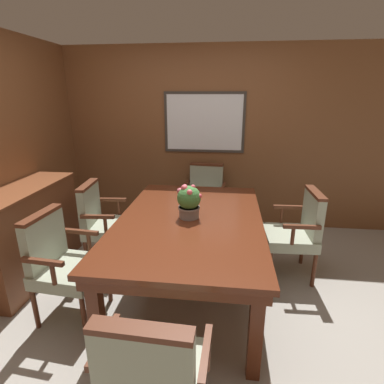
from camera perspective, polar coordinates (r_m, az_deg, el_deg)
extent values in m
plane|color=#A39E93|center=(2.93, -4.04, -20.59)|extent=(14.00, 14.00, 0.00)
cube|color=brown|center=(4.24, 0.51, 9.96)|extent=(7.20, 0.06, 2.45)
cube|color=white|center=(4.16, 2.36, 13.07)|extent=(1.02, 0.01, 0.73)
cube|color=#38332D|center=(4.14, 2.43, 18.37)|extent=(1.09, 0.02, 0.04)
cube|color=#38332D|center=(4.21, 2.29, 7.85)|extent=(1.09, 0.02, 0.04)
cube|color=#38332D|center=(4.23, -4.98, 13.11)|extent=(0.04, 0.02, 0.73)
cube|color=#38332D|center=(4.15, 9.84, 12.82)|extent=(0.03, 0.02, 0.73)
cube|color=#562614|center=(2.34, -17.66, -21.97)|extent=(0.09, 0.09, 0.72)
cube|color=#562614|center=(2.19, 12.00, -24.72)|extent=(0.09, 0.09, 0.72)
cube|color=#562614|center=(3.76, -6.88, -5.03)|extent=(0.09, 0.09, 0.72)
cube|color=#562614|center=(3.67, 9.81, -5.78)|extent=(0.09, 0.09, 0.72)
cube|color=#562614|center=(2.75, -0.38, -6.73)|extent=(1.23, 1.90, 0.09)
cube|color=#562614|center=(2.72, -0.38, -5.44)|extent=(1.29, 1.96, 0.04)
cylinder|color=#562B19|center=(3.33, -12.37, -12.00)|extent=(0.04, 0.04, 0.37)
cylinder|color=#562B19|center=(3.70, -10.79, -8.66)|extent=(0.04, 0.04, 0.37)
cylinder|color=#562B19|center=(3.45, -19.47, -11.49)|extent=(0.04, 0.04, 0.37)
cylinder|color=#562B19|center=(3.81, -17.21, -8.34)|extent=(0.04, 0.04, 0.37)
cube|color=#9EA88E|center=(3.46, -15.29, -6.56)|extent=(0.53, 0.53, 0.11)
cube|color=#9EA88E|center=(3.43, -18.95, -2.36)|extent=(0.12, 0.46, 0.42)
cube|color=#562B19|center=(3.36, -19.34, 1.26)|extent=(0.13, 0.46, 0.03)
cylinder|color=#562B19|center=(3.17, -16.16, -6.09)|extent=(0.04, 0.04, 0.18)
cube|color=#562B19|center=(3.16, -17.58, -4.51)|extent=(0.35, 0.07, 0.04)
cylinder|color=#562B19|center=(3.62, -13.79, -2.79)|extent=(0.04, 0.04, 0.18)
cube|color=#562B19|center=(3.61, -15.03, -1.41)|extent=(0.35, 0.07, 0.04)
cylinder|color=#562B19|center=(4.00, -1.44, -6.17)|extent=(0.04, 0.04, 0.37)
cylinder|color=#562B19|center=(3.93, 4.74, -6.70)|extent=(0.04, 0.04, 0.37)
cylinder|color=#562B19|center=(4.38, -0.11, -3.89)|extent=(0.04, 0.04, 0.37)
cylinder|color=#562B19|center=(4.32, 5.52, -4.33)|extent=(0.04, 0.04, 0.37)
cube|color=#9EA88E|center=(4.06, 2.22, -2.13)|extent=(0.54, 0.54, 0.11)
cube|color=#9EA88E|center=(4.17, 2.76, 2.26)|extent=(0.46, 0.12, 0.42)
cube|color=#562B19|center=(4.12, 2.81, 5.28)|extent=(0.46, 0.13, 0.03)
cylinder|color=#562B19|center=(4.03, -1.42, -0.09)|extent=(0.04, 0.04, 0.18)
cube|color=#562B19|center=(4.07, -1.19, 1.46)|extent=(0.07, 0.35, 0.04)
cylinder|color=#562B19|center=(3.94, 5.80, -0.58)|extent=(0.04, 0.04, 0.18)
cube|color=#562B19|center=(3.99, 5.97, 1.00)|extent=(0.07, 0.35, 0.04)
cylinder|color=#562B19|center=(2.67, -19.90, -21.33)|extent=(0.04, 0.04, 0.37)
cylinder|color=#562B19|center=(2.96, -15.51, -16.42)|extent=(0.04, 0.04, 0.37)
cylinder|color=#562B19|center=(2.89, -27.68, -19.06)|extent=(0.04, 0.04, 0.37)
cylinder|color=#562B19|center=(3.16, -22.75, -14.85)|extent=(0.04, 0.04, 0.37)
cube|color=#9EA88E|center=(2.78, -22.05, -13.80)|extent=(0.53, 0.53, 0.11)
cube|color=#9EA88E|center=(2.77, -26.31, -8.26)|extent=(0.12, 0.46, 0.42)
cube|color=#562B19|center=(2.69, -26.98, -3.91)|extent=(0.12, 0.46, 0.03)
cylinder|color=#562B19|center=(2.51, -24.93, -13.92)|extent=(0.04, 0.04, 0.18)
cube|color=#562B19|center=(2.51, -26.61, -11.79)|extent=(0.35, 0.06, 0.04)
cylinder|color=#562B19|center=(2.88, -19.03, -8.96)|extent=(0.04, 0.04, 0.18)
cube|color=#562B19|center=(2.88, -20.50, -7.12)|extent=(0.35, 0.06, 0.04)
cylinder|color=#562B19|center=(3.54, 13.41, -10.15)|extent=(0.04, 0.04, 0.37)
cylinder|color=#562B19|center=(3.17, 14.54, -13.85)|extent=(0.04, 0.04, 0.37)
cylinder|color=#562B19|center=(3.63, 20.26, -10.07)|extent=(0.04, 0.04, 0.37)
cylinder|color=#562B19|center=(3.27, 22.21, -13.60)|extent=(0.04, 0.04, 0.37)
cube|color=#9EA88E|center=(3.28, 18.01, -8.22)|extent=(0.51, 0.51, 0.11)
cube|color=#9EA88E|center=(3.23, 22.02, -3.94)|extent=(0.10, 0.46, 0.42)
cube|color=#562B19|center=(3.16, 22.50, -0.14)|extent=(0.10, 0.46, 0.03)
cylinder|color=#562B19|center=(3.44, 16.74, -4.16)|extent=(0.04, 0.04, 0.18)
cube|color=#562B19|center=(3.43, 18.08, -2.75)|extent=(0.34, 0.05, 0.04)
cylinder|color=#562B19|center=(2.99, 18.65, -7.86)|extent=(0.04, 0.04, 0.18)
cube|color=#562B19|center=(2.97, 20.21, -6.25)|extent=(0.34, 0.05, 0.04)
cylinder|color=#562B19|center=(2.15, 2.06, -32.15)|extent=(0.04, 0.04, 0.37)
cylinder|color=#562B19|center=(2.22, -10.90, -30.36)|extent=(0.04, 0.04, 0.37)
cube|color=#9EA88E|center=(1.85, -6.60, -31.57)|extent=(0.51, 0.51, 0.11)
cube|color=#9EA88E|center=(1.53, -9.36, -30.81)|extent=(0.46, 0.10, 0.42)
cube|color=#562B19|center=(1.36, -9.89, -24.56)|extent=(0.46, 0.10, 0.03)
cylinder|color=#562B19|center=(1.74, 2.87, -28.66)|extent=(0.04, 0.04, 0.18)
cube|color=#562B19|center=(1.62, 2.61, -28.33)|extent=(0.05, 0.34, 0.04)
cylinder|color=#562B19|center=(1.84, -15.01, -26.06)|extent=(0.04, 0.04, 0.18)
cube|color=#562B19|center=(1.73, -16.34, -25.47)|extent=(0.05, 0.34, 0.04)
cylinder|color=gray|center=(2.71, -0.57, -3.82)|extent=(0.18, 0.18, 0.10)
cylinder|color=gray|center=(2.70, -0.57, -3.01)|extent=(0.19, 0.19, 0.02)
sphere|color=#427F3D|center=(2.66, -0.58, -1.09)|extent=(0.21, 0.21, 0.21)
sphere|color=#D85E71|center=(2.67, -1.36, 0.95)|extent=(0.05, 0.05, 0.05)
sphere|color=#D1616F|center=(2.66, -2.34, 0.21)|extent=(0.05, 0.05, 0.05)
sphere|color=#E36069|center=(2.57, -0.46, -0.06)|extent=(0.05, 0.05, 0.05)
sphere|color=#E5575B|center=(2.76, -0.87, -0.17)|extent=(0.05, 0.05, 0.05)
sphere|color=#E3505E|center=(2.65, 0.19, 0.94)|extent=(0.04, 0.04, 0.04)
sphere|color=#E35A5F|center=(2.62, -1.37, 0.75)|extent=(0.05, 0.05, 0.05)
sphere|color=#E35D6A|center=(2.63, -1.48, 0.78)|extent=(0.06, 0.06, 0.06)
sphere|color=#EB4E5F|center=(2.63, 1.48, -0.75)|extent=(0.04, 0.04, 0.04)
cube|color=brown|center=(3.53, -28.95, -7.01)|extent=(0.44, 1.29, 0.93)
cube|color=brown|center=(3.38, -30.18, 0.37)|extent=(0.46, 1.31, 0.02)
sphere|color=#4C422D|center=(3.31, -26.39, -3.32)|extent=(0.03, 0.03, 0.03)
sphere|color=#4C422D|center=(3.23, -28.25, -11.02)|extent=(0.03, 0.03, 0.03)
sphere|color=#4C422D|center=(3.66, -23.20, -6.87)|extent=(0.03, 0.03, 0.03)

